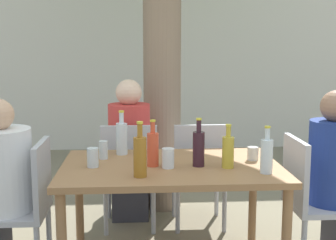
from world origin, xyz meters
TOP-DOWN VIEW (x-y plane):
  - cafe_building_wall at (0.00, 3.79)m, footprint 10.00×0.08m
  - dining_table_front at (0.00, 0.00)m, footprint 1.44×0.94m
  - patio_chair_0 at (-0.95, 0.00)m, footprint 0.44×0.44m
  - patio_chair_1 at (0.95, 0.00)m, footprint 0.44×0.44m
  - patio_chair_2 at (-0.29, 0.70)m, footprint 0.44×0.44m
  - patio_chair_3 at (0.29, 0.70)m, footprint 0.44×0.44m
  - person_seated_2 at (-0.29, 0.93)m, footprint 0.35×0.57m
  - soda_bottle_0 at (-0.12, -0.03)m, footprint 0.08×0.08m
  - wine_bottle_1 at (0.18, -0.05)m, footprint 0.08×0.08m
  - amber_bottle_2 at (-0.20, -0.27)m, footprint 0.08×0.08m
  - oil_cruet_3 at (0.36, -0.10)m, footprint 0.08×0.08m
  - water_bottle_4 at (0.57, -0.24)m, footprint 0.08×0.08m
  - water_bottle_5 at (-0.33, 0.32)m, footprint 0.08×0.08m
  - drinking_glass_0 at (-0.02, -0.08)m, footprint 0.08×0.08m
  - drinking_glass_1 at (0.57, 0.09)m, footprint 0.08×0.08m
  - drinking_glass_2 at (-0.46, 0.19)m, footprint 0.06×0.06m
  - drinking_glass_3 at (-0.51, -0.03)m, footprint 0.07×0.07m

SIDE VIEW (x-z plane):
  - patio_chair_0 at x=-0.95m, z-range 0.06..0.95m
  - patio_chair_1 at x=0.95m, z-range 0.06..0.95m
  - patio_chair_2 at x=-0.29m, z-range 0.06..0.95m
  - patio_chair_3 at x=0.29m, z-range 0.06..0.95m
  - person_seated_2 at x=-0.29m, z-range -0.06..1.17m
  - dining_table_front at x=0.00m, z-range 0.29..1.02m
  - drinking_glass_1 at x=0.57m, z-range 0.73..0.82m
  - drinking_glass_3 at x=-0.51m, z-range 0.73..0.85m
  - drinking_glass_2 at x=-0.46m, z-range 0.73..0.85m
  - drinking_glass_0 at x=-0.02m, z-range 0.73..0.86m
  - oil_cruet_3 at x=0.36m, z-range 0.70..0.98m
  - water_bottle_4 at x=0.57m, z-range 0.69..0.99m
  - soda_bottle_0 at x=-0.12m, z-range 0.69..1.00m
  - wine_bottle_1 at x=0.18m, z-range 0.69..1.01m
  - water_bottle_5 at x=-0.33m, z-range 0.69..1.01m
  - amber_bottle_2 at x=-0.20m, z-range 0.69..1.03m
  - cafe_building_wall at x=0.00m, z-range 0.00..2.80m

